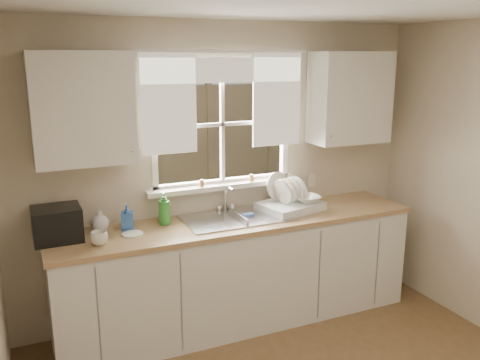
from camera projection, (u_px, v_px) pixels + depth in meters
name	position (u px, v px, depth m)	size (l,w,h in m)	color
room_walls	(380.00, 258.00, 2.53)	(3.62, 4.02, 2.50)	beige
window	(223.00, 144.00, 4.30)	(1.38, 0.16, 1.06)	white
curtains	(225.00, 91.00, 4.15)	(1.50, 0.03, 0.81)	white
base_cabinets	(239.00, 273.00, 4.27)	(3.00, 0.62, 0.87)	silver
countertop	(239.00, 222.00, 4.16)	(3.04, 0.65, 0.04)	#A58052
upper_cabinet_left	(82.00, 109.00, 3.60)	(0.70, 0.33, 0.80)	silver
upper_cabinet_right	(350.00, 98.00, 4.51)	(0.70, 0.33, 0.80)	silver
wall_outlet	(311.00, 181.00, 4.73)	(0.08, 0.01, 0.12)	beige
sill_jars	(227.00, 180.00, 4.32)	(0.50, 0.04, 0.06)	brown
sink	(237.00, 227.00, 4.20)	(0.88, 0.52, 0.40)	#B7B7BC
dish_rack	(290.00, 203.00, 4.40)	(0.59, 0.49, 0.32)	silver
bowl	(307.00, 199.00, 4.40)	(0.22, 0.22, 0.05)	white
soap_bottle_a	(164.00, 208.00, 4.01)	(0.10, 0.10, 0.27)	#318E2E
soap_bottle_b	(127.00, 217.00, 3.90)	(0.09, 0.09, 0.20)	#2F5FB3
soap_bottle_c	(100.00, 220.00, 3.86)	(0.14, 0.14, 0.18)	beige
saucer	(132.00, 234.00, 3.80)	(0.16, 0.16, 0.01)	white
cup	(99.00, 238.00, 3.59)	(0.12, 0.12, 0.10)	silver
black_appliance	(57.00, 224.00, 3.66)	(0.34, 0.29, 0.25)	black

